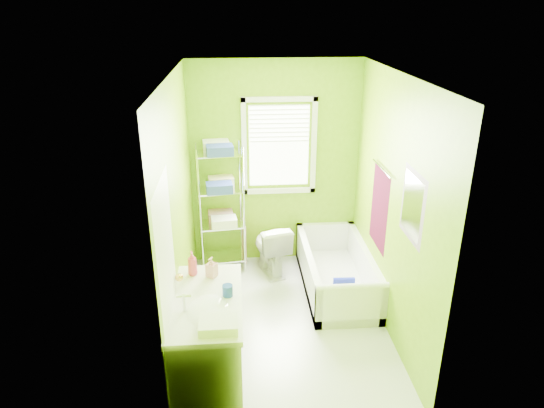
{
  "coord_description": "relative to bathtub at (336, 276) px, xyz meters",
  "views": [
    {
      "loc": [
        -0.48,
        -4.32,
        3.18
      ],
      "look_at": [
        -0.13,
        0.25,
        1.28
      ],
      "focal_mm": 32.0,
      "sensor_mm": 36.0,
      "label": 1
    }
  ],
  "objects": [
    {
      "name": "window",
      "position": [
        -0.62,
        0.82,
        1.45
      ],
      "size": [
        0.92,
        0.05,
        1.22
      ],
      "color": "white",
      "rests_on": "ground"
    },
    {
      "name": "wire_shelf_unit",
      "position": [
        -1.34,
        0.63,
        0.85
      ],
      "size": [
        0.59,
        0.48,
        1.66
      ],
      "color": "silver",
      "rests_on": "ground"
    },
    {
      "name": "right_wall_decor",
      "position": [
        0.37,
        -0.62,
        1.15
      ],
      "size": [
        0.04,
        1.48,
        1.17
      ],
      "color": "#460820",
      "rests_on": "ground"
    },
    {
      "name": "toilet",
      "position": [
        -0.75,
        0.48,
        0.17
      ],
      "size": [
        0.53,
        0.74,
        0.68
      ],
      "primitive_type": "imported",
      "rotation": [
        0.0,
        0.0,
        3.38
      ],
      "color": "white",
      "rests_on": "ground"
    },
    {
      "name": "bathtub",
      "position": [
        0.0,
        0.0,
        0.0
      ],
      "size": [
        0.76,
        1.63,
        0.53
      ],
      "color": "white",
      "rests_on": "ground"
    },
    {
      "name": "room_envelope",
      "position": [
        -0.67,
        -0.6,
        1.38
      ],
      "size": [
        2.14,
        2.94,
        2.62
      ],
      "color": "#699907",
      "rests_on": "ground"
    },
    {
      "name": "ground",
      "position": [
        -0.67,
        -0.6,
        -0.17
      ],
      "size": [
        2.9,
        2.9,
        0.0
      ],
      "primitive_type": "plane",
      "color": "silver",
      "rests_on": "ground"
    },
    {
      "name": "door",
      "position": [
        -1.71,
        -1.6,
        0.83
      ],
      "size": [
        0.09,
        0.8,
        2.0
      ],
      "color": "white",
      "rests_on": "ground"
    },
    {
      "name": "vanity",
      "position": [
        -1.43,
        -1.44,
        0.3
      ],
      "size": [
        0.6,
        1.16,
        1.11
      ],
      "color": "silver",
      "rests_on": "ground"
    }
  ]
}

